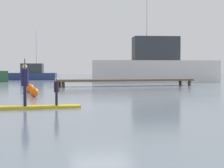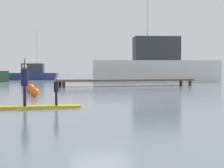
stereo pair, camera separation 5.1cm
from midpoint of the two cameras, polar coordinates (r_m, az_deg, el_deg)
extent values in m
plane|color=slate|center=(16.12, -1.68, -3.19)|extent=(240.00, 240.00, 0.00)
cube|color=gold|center=(15.15, -11.95, -3.39)|extent=(3.49, 0.90, 0.10)
cube|color=gold|center=(15.32, -5.28, -3.29)|extent=(0.27, 0.48, 0.09)
cylinder|color=#19194C|center=(15.27, -12.96, -1.72)|extent=(0.12, 0.12, 0.77)
cylinder|color=#19194C|center=(14.94, -12.94, -1.80)|extent=(0.12, 0.12, 0.77)
cylinder|color=#19194C|center=(15.08, -12.97, 0.90)|extent=(0.30, 0.30, 0.63)
sphere|color=beige|center=(15.08, -12.99, 2.53)|extent=(0.18, 0.18, 0.18)
cylinder|color=black|center=(14.87, -12.95, 0.20)|extent=(0.03, 0.03, 1.81)
cube|color=black|center=(14.92, -12.93, -2.94)|extent=(0.04, 0.14, 0.18)
cylinder|color=black|center=(15.30, -8.42, -2.16)|extent=(0.08, 0.08, 0.51)
cylinder|color=black|center=(15.08, -8.33, -2.22)|extent=(0.08, 0.08, 0.51)
cylinder|color=black|center=(15.16, -8.38, -0.42)|extent=(0.20, 0.20, 0.42)
sphere|color=beige|center=(15.15, -8.39, 0.69)|extent=(0.12, 0.12, 0.12)
cylinder|color=black|center=(15.01, -8.32, -1.18)|extent=(0.03, 0.03, 1.07)
cube|color=black|center=(15.04, -8.31, -2.87)|extent=(0.04, 0.14, 0.18)
cube|color=silver|center=(47.90, 6.39, 1.90)|extent=(15.98, 7.14, 2.66)
cube|color=#33383D|center=(47.99, 6.47, 5.24)|extent=(6.07, 4.12, 2.94)
cylinder|color=silver|center=(48.42, 5.19, 11.97)|extent=(0.12, 0.12, 8.38)
cube|color=navy|center=(58.49, -11.78, 1.11)|extent=(7.39, 4.27, 1.05)
cube|color=#33383D|center=(58.49, -11.85, 2.32)|extent=(3.55, 2.52, 1.41)
cylinder|color=silver|center=(58.47, -11.25, 5.43)|extent=(0.12, 0.12, 4.93)
cube|color=brown|center=(35.33, 2.10, 0.59)|extent=(12.74, 2.41, 0.18)
cylinder|color=#473828|center=(32.84, -7.35, 0.05)|extent=(0.28, 0.28, 0.65)
cylinder|color=#473828|center=(34.62, -7.90, 0.15)|extent=(0.28, 0.28, 0.65)
cylinder|color=#473828|center=(37.07, 11.43, 0.26)|extent=(0.28, 0.28, 0.65)
cylinder|color=#473828|center=(38.65, 10.11, 0.34)|extent=(0.28, 0.28, 0.65)
sphere|color=orange|center=(25.32, -12.26, -0.64)|extent=(0.60, 0.60, 0.60)
sphere|color=orange|center=(21.61, -11.59, -1.22)|extent=(0.51, 0.51, 0.51)
camera|label=1|loc=(0.03, -90.08, 0.00)|focal=61.30mm
camera|label=2|loc=(0.03, 89.92, 0.00)|focal=61.30mm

